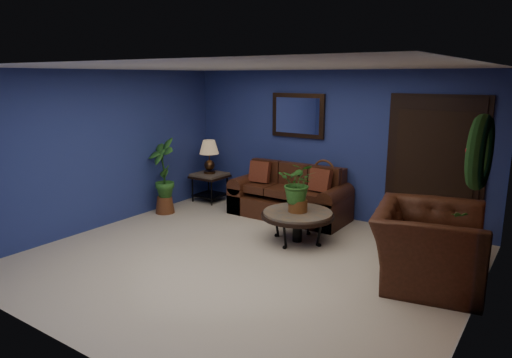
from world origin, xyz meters
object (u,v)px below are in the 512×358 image
Objects in this scene: coffee_table at (298,215)px; table_lamp at (209,153)px; sofa at (291,199)px; end_table at (210,180)px; side_chair at (320,187)px; armchair at (428,246)px.

table_lamp is (-2.52, 1.01, 0.56)m from coffee_table.
sofa is 3.27× the size of table_lamp.
coffee_table is 1.77× the size of end_table.
table_lamp reaches higher than side_chair.
sofa is 1.91× the size of coffee_table.
armchair is at bearing -16.64° from end_table.
table_lamp is 2.37m from side_chair.
coffee_table is 1.72× the size of table_lamp.
side_chair is (2.34, 0.08, -0.37)m from table_lamp.
sofa is at bearing 51.70° from armchair.
coffee_table is at bearing -21.89° from table_lamp.
side_chair reaches higher than coffee_table.
side_chair is (2.34, 0.08, 0.16)m from end_table.
coffee_table is 2.78m from table_lamp.
coffee_table is at bearing -78.50° from side_chair.
sofa is 1.82m from end_table.
end_table is at bearing 62.28° from armchair.
table_lamp is at bearing 62.28° from armchair.
armchair is at bearing -9.31° from coffee_table.
coffee_table is 2.72m from end_table.
side_chair is at bearing 5.38° from sofa.
sofa is 1.27m from coffee_table.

